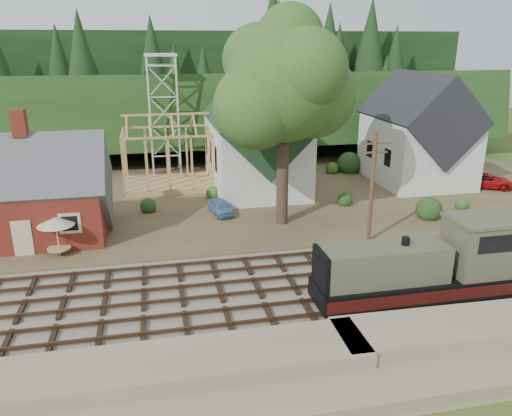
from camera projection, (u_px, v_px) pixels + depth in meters
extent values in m
plane|color=#384C1E|center=(292.00, 288.00, 28.89)|extent=(140.00, 140.00, 0.00)
cube|color=#7F7259|center=(348.00, 381.00, 21.01)|extent=(64.00, 5.00, 1.60)
cube|color=#726B5B|center=(292.00, 287.00, 28.86)|extent=(64.00, 11.00, 0.16)
cube|color=brown|center=(238.00, 196.00, 45.54)|extent=(64.00, 26.00, 0.30)
cube|color=#1E3F19|center=(207.00, 146.00, 67.84)|extent=(70.00, 28.96, 12.74)
cube|color=black|center=(196.00, 127.00, 82.68)|extent=(80.00, 20.00, 12.00)
cube|color=#5F2015|center=(32.00, 211.00, 35.24)|extent=(10.00, 7.00, 3.80)
cube|color=#4C4C51|center=(28.00, 185.00, 34.64)|extent=(10.80, 7.41, 7.41)
cube|color=#5F2015|center=(19.00, 123.00, 33.27)|extent=(0.90, 0.90, 1.80)
cube|color=beige|center=(23.00, 238.00, 32.20)|extent=(1.20, 0.06, 2.40)
cube|color=silver|center=(255.00, 155.00, 46.72)|extent=(8.00, 12.00, 6.40)
cube|color=#19371B|center=(255.00, 120.00, 45.70)|extent=(8.40, 12.96, 8.40)
cube|color=silver|center=(270.00, 106.00, 39.50)|extent=(2.40, 2.40, 4.00)
cone|color=#19371B|center=(271.00, 63.00, 38.45)|extent=(5.37, 5.37, 2.60)
cube|color=silver|center=(416.00, 149.00, 48.94)|extent=(8.00, 10.00, 6.40)
cube|color=black|center=(420.00, 117.00, 47.92)|extent=(8.40, 10.80, 8.40)
cube|color=tan|center=(169.00, 184.00, 47.94)|extent=(8.00, 6.00, 0.50)
cube|color=tan|center=(165.00, 114.00, 45.82)|extent=(8.00, 0.18, 0.18)
cube|color=silver|center=(150.00, 118.00, 50.10)|extent=(0.18, 0.18, 12.00)
cube|color=silver|center=(178.00, 117.00, 50.65)|extent=(0.18, 0.18, 12.00)
cube|color=silver|center=(150.00, 114.00, 52.70)|extent=(0.18, 0.18, 12.00)
cube|color=silver|center=(177.00, 113.00, 53.25)|extent=(0.18, 0.18, 12.00)
cube|color=silver|center=(160.00, 55.00, 49.76)|extent=(3.20, 3.20, 0.25)
cylinder|color=#38281E|center=(283.00, 172.00, 37.19)|extent=(0.90, 0.90, 8.00)
sphere|color=#2B511E|center=(284.00, 83.00, 35.12)|extent=(8.40, 8.40, 8.40)
sphere|color=#2B511E|center=(313.00, 95.00, 36.86)|extent=(6.40, 6.40, 6.40)
sphere|color=#2B511E|center=(256.00, 107.00, 34.42)|extent=(6.00, 6.00, 6.00)
cylinder|color=#4C331E|center=(372.00, 190.00, 33.82)|extent=(0.28, 0.28, 8.00)
cube|color=#4C331E|center=(375.00, 143.00, 32.80)|extent=(2.20, 0.12, 0.12)
cube|color=#4C331E|center=(375.00, 152.00, 32.99)|extent=(1.80, 0.12, 0.12)
cube|color=black|center=(415.00, 297.00, 27.21)|extent=(11.24, 2.34, 0.33)
cube|color=black|center=(417.00, 286.00, 26.99)|extent=(11.24, 2.72, 1.03)
cube|color=#4B4C37|center=(384.00, 264.00, 26.11)|extent=(6.74, 2.15, 1.97)
cube|color=#4B4C37|center=(480.00, 246.00, 27.05)|extent=(3.37, 2.62, 3.00)
cube|color=#4B4C37|center=(485.00, 219.00, 26.56)|extent=(3.56, 2.81, 0.19)
cube|color=black|center=(499.00, 244.00, 25.61)|extent=(2.25, 0.06, 0.94)
cube|color=#3D0F0D|center=(430.00, 298.00, 25.71)|extent=(11.24, 0.04, 0.66)
cube|color=#3D0F0D|center=(404.00, 275.00, 28.26)|extent=(11.24, 0.04, 0.66)
cylinder|color=black|center=(405.00, 243.00, 25.98)|extent=(0.41, 0.41, 0.66)
imported|color=#598DC0|center=(220.00, 207.00, 40.26)|extent=(1.97, 3.65, 1.18)
imported|color=#AD0D11|center=(487.00, 181.00, 47.45)|extent=(5.30, 4.31, 1.34)
cylinder|color=silver|center=(58.00, 238.00, 32.29)|extent=(0.11, 0.11, 2.34)
cylinder|color=tan|center=(59.00, 248.00, 32.51)|extent=(1.49, 1.49, 0.08)
cone|color=beige|center=(55.00, 221.00, 31.92)|extent=(2.34, 2.34, 0.53)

